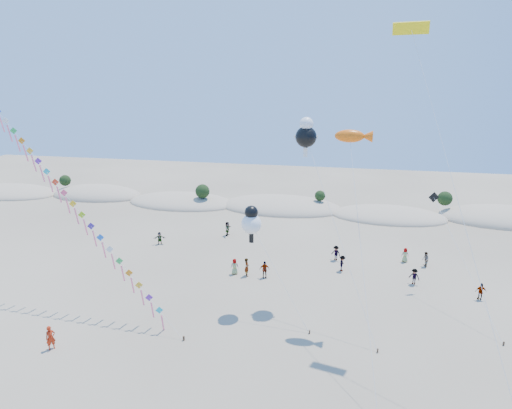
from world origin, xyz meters
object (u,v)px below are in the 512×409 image
Objects in this scene: kite_train at (61,190)px; fish_kite at (354,137)px; flyer_foreground at (51,338)px; parafoil_kite at (413,34)px.

fish_kite is (23.78, 2.24, 4.79)m from kite_train.
fish_kite is at bearing -26.49° from flyer_foreground.
parafoil_kite is at bearing -30.65° from flyer_foreground.
flyer_foreground is at bearing -155.61° from fish_kite.
fish_kite is at bearing 171.80° from parafoil_kite.
flyer_foreground is (3.00, -7.18, -9.17)m from kite_train.
kite_train is 1.00× the size of parafoil_kite.
fish_kite is 7.85m from parafoil_kite.
parafoil_kite is (3.45, -0.50, 7.04)m from fish_kite.
kite_train reaches higher than fish_kite.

